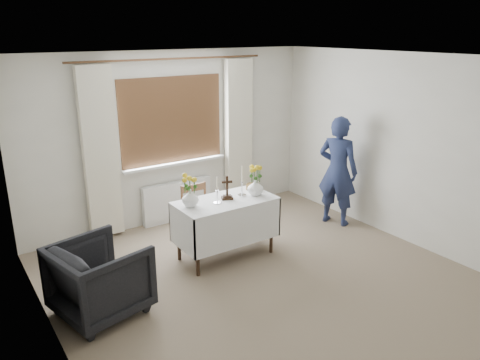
% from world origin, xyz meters
% --- Properties ---
extents(ground, '(5.00, 5.00, 0.00)m').
position_xyz_m(ground, '(0.00, 0.00, 0.00)').
color(ground, gray).
rests_on(ground, ground).
extents(altar_table, '(1.24, 0.64, 0.76)m').
position_xyz_m(altar_table, '(-0.04, 0.99, 0.38)').
color(altar_table, white).
rests_on(altar_table, ground).
extents(wooden_chair, '(0.40, 0.40, 0.86)m').
position_xyz_m(wooden_chair, '(-0.20, 1.36, 0.43)').
color(wooden_chair, brown).
rests_on(wooden_chair, ground).
extents(armchair, '(1.00, 0.99, 0.76)m').
position_xyz_m(armchair, '(-1.75, 0.65, 0.38)').
color(armchair, black).
rests_on(armchair, ground).
extents(person, '(0.59, 0.69, 1.61)m').
position_xyz_m(person, '(1.90, 1.00, 0.81)').
color(person, navy).
rests_on(person, ground).
extents(radiator, '(1.10, 0.10, 0.60)m').
position_xyz_m(radiator, '(0.00, 2.42, 0.30)').
color(radiator, silver).
rests_on(radiator, ground).
extents(wooden_cross, '(0.17, 0.15, 0.30)m').
position_xyz_m(wooden_cross, '(-0.00, 1.01, 0.91)').
color(wooden_cross, black).
rests_on(wooden_cross, altar_table).
extents(candlestick_left, '(0.13, 0.13, 0.33)m').
position_xyz_m(candlestick_left, '(-0.18, 0.95, 0.93)').
color(candlestick_left, white).
rests_on(candlestick_left, altar_table).
extents(candlestick_right, '(0.11, 0.11, 0.39)m').
position_xyz_m(candlestick_right, '(0.22, 1.01, 0.96)').
color(candlestick_right, white).
rests_on(candlestick_right, altar_table).
extents(flower_vase_left, '(0.25, 0.25, 0.21)m').
position_xyz_m(flower_vase_left, '(-0.50, 1.05, 0.87)').
color(flower_vase_left, white).
rests_on(flower_vase_left, altar_table).
extents(flower_vase_right, '(0.22, 0.22, 0.21)m').
position_xyz_m(flower_vase_right, '(0.37, 0.94, 0.87)').
color(flower_vase_right, white).
rests_on(flower_vase_right, altar_table).
extents(wicker_basket, '(0.21, 0.21, 0.07)m').
position_xyz_m(wicker_basket, '(0.48, 1.14, 0.80)').
color(wicker_basket, brown).
rests_on(wicker_basket, altar_table).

